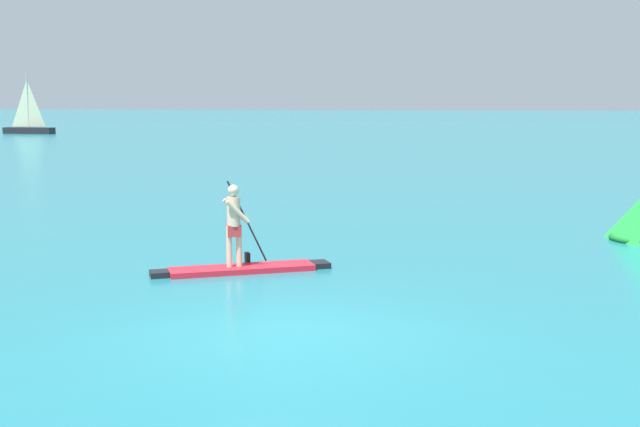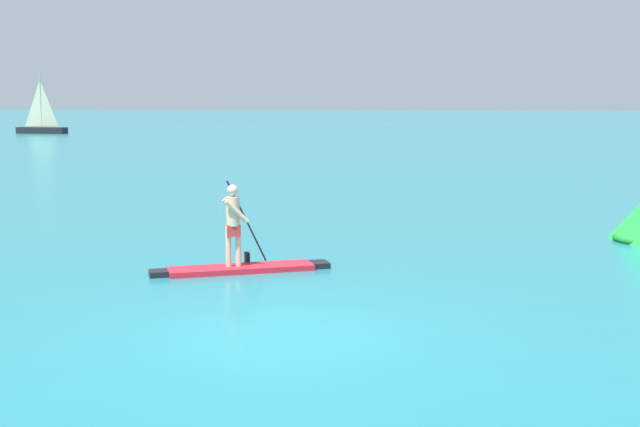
{
  "view_description": "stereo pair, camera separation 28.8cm",
  "coord_description": "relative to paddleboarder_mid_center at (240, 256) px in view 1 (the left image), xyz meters",
  "views": [
    {
      "loc": [
        2.34,
        -11.36,
        3.35
      ],
      "look_at": [
        -0.43,
        5.36,
        1.0
      ],
      "focal_mm": 47.01,
      "sensor_mm": 36.0,
      "label": 1
    },
    {
      "loc": [
        2.63,
        -11.31,
        3.35
      ],
      "look_at": [
        -0.43,
        5.36,
        1.0
      ],
      "focal_mm": 47.01,
      "sensor_mm": 36.0,
      "label": 2
    }
  ],
  "objects": [
    {
      "name": "sailboat_left_horizon",
      "position": [
        -35.8,
        57.96,
        0.5
      ],
      "size": [
        4.87,
        1.39,
        5.7
      ],
      "rotation": [
        0.0,
        0.0,
        6.24
      ],
      "color": "black",
      "rests_on": "ground"
    },
    {
      "name": "ground",
      "position": [
        1.79,
        -4.11,
        -0.32
      ],
      "size": [
        440.0,
        440.0,
        0.0
      ],
      "primitive_type": "plane",
      "color": "#1E727F"
    },
    {
      "name": "paddleboarder_mid_center",
      "position": [
        0.0,
        0.0,
        0.0
      ],
      "size": [
        3.34,
        1.94,
        1.77
      ],
      "rotation": [
        0.0,
        0.0,
        0.46
      ],
      "color": "red",
      "rests_on": "ground"
    }
  ]
}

